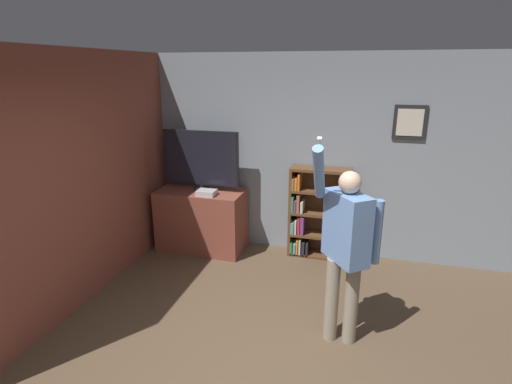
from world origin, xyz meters
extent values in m
cube|color=gray|center=(0.00, 2.77, 1.35)|extent=(6.38, 0.06, 2.70)
cube|color=black|center=(1.18, 2.73, 1.86)|extent=(0.39, 0.02, 0.42)
cube|color=beige|center=(1.18, 2.71, 1.86)|extent=(0.30, 0.01, 0.33)
cube|color=brown|center=(-2.22, 1.37, 1.35)|extent=(0.06, 4.34, 2.70)
cube|color=brown|center=(-1.48, 2.38, 0.43)|extent=(1.20, 0.63, 0.87)
cylinder|color=black|center=(-1.48, 2.44, 0.88)|extent=(0.22, 0.22, 0.03)
cylinder|color=black|center=(-1.48, 2.44, 0.92)|extent=(0.06, 0.06, 0.05)
cube|color=black|center=(-1.48, 2.44, 1.31)|extent=(1.09, 0.04, 0.77)
cube|color=black|center=(-1.48, 2.41, 1.31)|extent=(1.05, 0.01, 0.73)
cube|color=silver|center=(-1.32, 2.21, 0.90)|extent=(0.25, 0.20, 0.07)
cube|color=brown|center=(-0.23, 2.58, 0.62)|extent=(0.04, 0.28, 1.25)
cube|color=brown|center=(0.53, 2.58, 0.62)|extent=(0.04, 0.28, 1.25)
cube|color=brown|center=(0.15, 2.71, 0.62)|extent=(0.80, 0.01, 1.25)
cube|color=brown|center=(0.15, 2.58, 0.02)|extent=(0.73, 0.28, 0.04)
cube|color=brown|center=(0.15, 2.58, 0.31)|extent=(0.73, 0.28, 0.04)
cube|color=brown|center=(0.15, 2.58, 0.62)|extent=(0.73, 0.28, 0.04)
cube|color=brown|center=(0.15, 2.58, 0.94)|extent=(0.73, 0.28, 0.04)
cube|color=brown|center=(0.15, 2.58, 1.23)|extent=(0.73, 0.28, 0.04)
cube|color=#338447|center=(-0.20, 2.56, 0.11)|extent=(0.03, 0.25, 0.18)
cube|color=#5B8E99|center=(-0.15, 2.57, 0.10)|extent=(0.03, 0.26, 0.16)
cube|color=orange|center=(-0.12, 2.55, 0.13)|extent=(0.02, 0.22, 0.22)
cube|color=beige|center=(-0.08, 2.56, 0.13)|extent=(0.03, 0.23, 0.23)
cube|color=#232328|center=(-0.03, 2.57, 0.12)|extent=(0.04, 0.26, 0.20)
cube|color=#232328|center=(0.02, 2.54, 0.12)|extent=(0.03, 0.20, 0.20)
cube|color=#5B8E99|center=(-0.19, 2.55, 0.41)|extent=(0.04, 0.22, 0.16)
cube|color=beige|center=(-0.15, 2.56, 0.43)|extent=(0.03, 0.25, 0.20)
cube|color=red|center=(-0.11, 2.57, 0.45)|extent=(0.03, 0.26, 0.23)
cube|color=#7A3889|center=(-0.06, 2.57, 0.46)|extent=(0.04, 0.26, 0.25)
cube|color=#338447|center=(-0.20, 2.55, 0.75)|extent=(0.03, 0.23, 0.22)
cube|color=#7A3889|center=(-0.16, 2.57, 0.73)|extent=(0.03, 0.26, 0.17)
cube|color=#99663D|center=(-0.12, 2.57, 0.76)|extent=(0.04, 0.26, 0.25)
cube|color=beige|center=(-0.07, 2.55, 0.72)|extent=(0.03, 0.21, 0.16)
cube|color=#99663D|center=(-0.20, 2.56, 1.03)|extent=(0.03, 0.23, 0.16)
cube|color=orange|center=(-0.16, 2.54, 1.04)|extent=(0.03, 0.20, 0.16)
cube|color=orange|center=(-0.12, 2.56, 1.06)|extent=(0.03, 0.25, 0.22)
cylinder|color=gray|center=(0.49, 0.83, 0.42)|extent=(0.13, 0.13, 0.84)
cylinder|color=gray|center=(0.67, 0.83, 0.42)|extent=(0.13, 0.13, 0.84)
cube|color=#6B93D1|center=(0.58, 0.83, 1.16)|extent=(0.45, 0.49, 0.63)
sphere|color=beige|center=(0.58, 0.83, 1.57)|extent=(0.20, 0.20, 0.20)
cylinder|color=#6B93D1|center=(0.83, 0.83, 1.14)|extent=(0.09, 0.09, 0.58)
cylinder|color=#6B93D1|center=(0.33, 0.72, 1.66)|extent=(0.09, 0.41, 0.53)
cube|color=white|center=(0.33, 0.66, 1.91)|extent=(0.04, 0.09, 0.14)
camera|label=1|loc=(0.68, -2.52, 2.50)|focal=28.00mm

